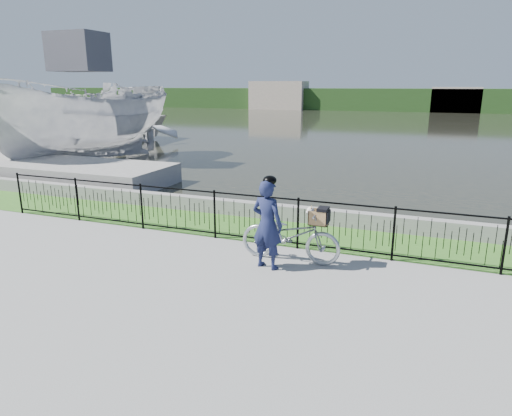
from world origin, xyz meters
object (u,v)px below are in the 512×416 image
at_px(boat_far, 75,125).
at_px(dock, 46,170).
at_px(boat_near, 85,119).
at_px(cyclist, 267,223).
at_px(bicycle_rig, 291,235).

bearing_deg(boat_far, dock, -54.84).
distance_m(boat_near, boat_far, 6.68).
height_order(boat_near, boat_far, boat_near).
bearing_deg(boat_far, cyclist, -38.68).
xyz_separation_m(bicycle_rig, boat_far, (-16.63, 12.55, 0.70)).
bearing_deg(bicycle_rig, dock, 157.24).
relative_size(bicycle_rig, boat_far, 0.16).
bearing_deg(boat_near, dock, -76.15).
height_order(dock, boat_near, boat_near).
height_order(bicycle_rig, cyclist, cyclist).
distance_m(dock, boat_far, 9.71).
relative_size(dock, boat_near, 0.96).
height_order(cyclist, boat_far, boat_far).
bearing_deg(boat_near, cyclist, -36.13).
xyz_separation_m(dock, bicycle_rig, (11.06, -4.64, 0.20)).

